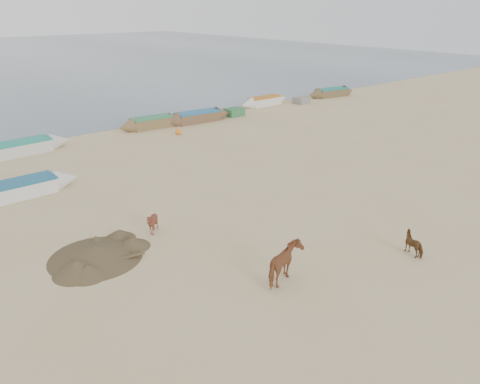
% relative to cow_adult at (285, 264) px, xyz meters
% --- Properties ---
extents(ground, '(140.00, 140.00, 0.00)m').
position_rel_cow_adult_xyz_m(ground, '(2.55, 1.47, -0.70)').
color(ground, tan).
rests_on(ground, ground).
extents(cow_adult, '(1.82, 1.31, 1.40)m').
position_rel_cow_adult_xyz_m(cow_adult, '(0.00, 0.00, 0.00)').
color(cow_adult, brown).
rests_on(cow_adult, ground).
extents(calf_front, '(0.92, 0.83, 0.98)m').
position_rel_cow_adult_xyz_m(calf_front, '(-1.63, 6.14, -0.21)').
color(calf_front, '#59291C').
rests_on(calf_front, ground).
extents(calf_right, '(0.89, 0.99, 0.87)m').
position_rel_cow_adult_xyz_m(calf_right, '(5.23, -1.78, -0.27)').
color(calf_right, brown).
rests_on(calf_right, ground).
extents(near_canoe, '(6.12, 1.47, 0.83)m').
position_rel_cow_adult_xyz_m(near_canoe, '(-4.75, 13.91, -0.29)').
color(near_canoe, silver).
rests_on(near_canoe, ground).
extents(debris_pile, '(3.67, 3.67, 0.50)m').
position_rel_cow_adult_xyz_m(debris_pile, '(-4.34, 5.72, -0.45)').
color(debris_pile, brown).
rests_on(debris_pile, ground).
extents(waterline_canoes, '(55.37, 4.29, 0.88)m').
position_rel_cow_adult_xyz_m(waterline_canoes, '(2.35, 21.30, -0.28)').
color(waterline_canoes, brown).
rests_on(waterline_canoes, ground).
extents(beach_clutter, '(43.35, 3.99, 0.64)m').
position_rel_cow_adult_xyz_m(beach_clutter, '(5.74, 21.24, -0.40)').
color(beach_clutter, '#2C6131').
rests_on(beach_clutter, ground).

